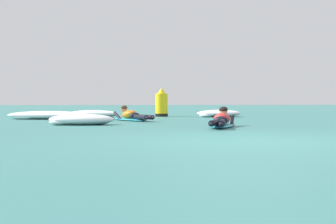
% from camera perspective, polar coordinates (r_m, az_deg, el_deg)
% --- Properties ---
extents(ground_plane, '(120.00, 120.00, 0.00)m').
position_cam_1_polar(ground_plane, '(17.30, -0.54, -0.76)').
color(ground_plane, '#387A75').
extents(surfer_near, '(1.27, 2.60, 0.54)m').
position_cam_1_polar(surfer_near, '(11.49, 6.52, -1.14)').
color(surfer_near, '#2DB2D1').
rests_on(surfer_near, ground).
extents(surfer_far, '(1.38, 2.46, 0.54)m').
position_cam_1_polar(surfer_far, '(15.19, -4.49, -0.53)').
color(surfer_far, '#2DB2D1').
rests_on(surfer_far, ground).
extents(whitewater_front, '(3.05, 1.59, 0.29)m').
position_cam_1_polar(whitewater_front, '(16.83, -14.30, -0.40)').
color(whitewater_front, white).
rests_on(whitewater_front, ground).
extents(whitewater_mid_left, '(1.80, 1.07, 0.29)m').
position_cam_1_polar(whitewater_mid_left, '(12.60, -10.44, -0.94)').
color(whitewater_mid_left, white).
rests_on(whitewater_mid_left, ground).
extents(whitewater_mid_right, '(2.00, 1.40, 0.28)m').
position_cam_1_polar(whitewater_mid_right, '(18.86, 6.22, -0.19)').
color(whitewater_mid_right, white).
rests_on(whitewater_mid_right, ground).
extents(whitewater_back, '(2.18, 1.33, 0.28)m').
position_cam_1_polar(whitewater_back, '(18.70, -9.03, -0.22)').
color(whitewater_back, white).
rests_on(whitewater_back, ground).
extents(channel_marker_buoy, '(0.53, 0.53, 1.18)m').
position_cam_1_polar(channel_marker_buoy, '(19.20, -0.79, 0.88)').
color(channel_marker_buoy, yellow).
rests_on(channel_marker_buoy, ground).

